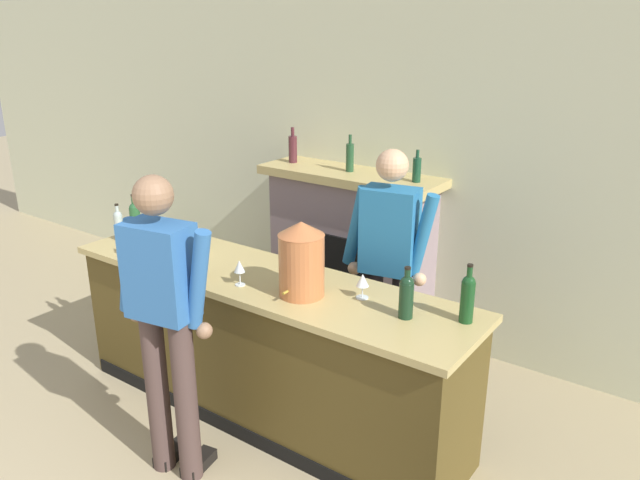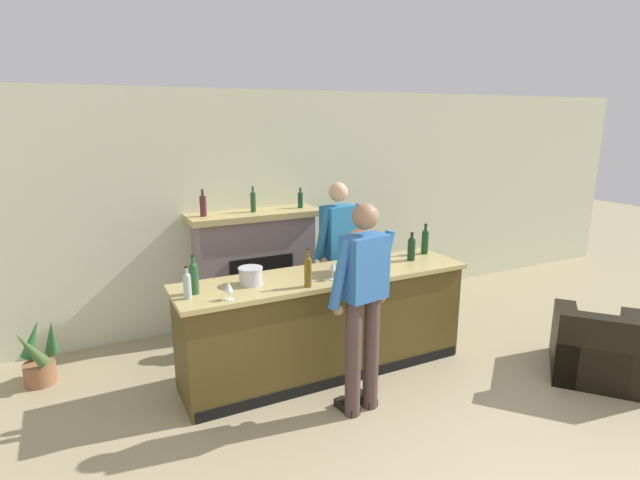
{
  "view_description": "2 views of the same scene",
  "coord_description": "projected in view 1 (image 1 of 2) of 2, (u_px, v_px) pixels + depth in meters",
  "views": [
    {
      "loc": [
        2.27,
        -0.25,
        2.52
      ],
      "look_at": [
        -0.08,
        3.04,
        1.1
      ],
      "focal_mm": 35.0,
      "sensor_mm": 36.0,
      "label": 1
    },
    {
      "loc": [
        -2.2,
        -1.5,
        2.44
      ],
      "look_at": [
        -0.12,
        2.63,
        1.3
      ],
      "focal_mm": 28.0,
      "sensor_mm": 36.0,
      "label": 2
    }
  ],
  "objects": [
    {
      "name": "wine_glass_back_row",
      "position": [
        125.0,
        241.0,
        4.25
      ],
      "size": [
        0.08,
        0.08,
        0.15
      ],
      "color": "silver",
      "rests_on": "bar_counter"
    },
    {
      "name": "wine_bottle_rose_blush",
      "position": [
        406.0,
        295.0,
        3.34
      ],
      "size": [
        0.08,
        0.08,
        0.29
      ],
      "color": "#15321E",
      "rests_on": "bar_counter"
    },
    {
      "name": "wine_glass_near_bucket",
      "position": [
        239.0,
        267.0,
        3.76
      ],
      "size": [
        0.07,
        0.07,
        0.16
      ],
      "color": "silver",
      "rests_on": "bar_counter"
    },
    {
      "name": "person_bartender",
      "position": [
        388.0,
        265.0,
        4.18
      ],
      "size": [
        0.65,
        0.36,
        1.76
      ],
      "color": "#2A242F",
      "rests_on": "ground_plane"
    },
    {
      "name": "fireplace_stone",
      "position": [
        350.0,
        252.0,
        5.19
      ],
      "size": [
        1.52,
        0.52,
        1.69
      ],
      "color": "gray",
      "rests_on": "ground_plane"
    },
    {
      "name": "wine_bottle_merlot_tall",
      "position": [
        468.0,
        297.0,
        3.29
      ],
      "size": [
        0.08,
        0.08,
        0.33
      ],
      "color": "#15411C",
      "rests_on": "bar_counter"
    },
    {
      "name": "ice_bucket_steel",
      "position": [
        185.0,
        241.0,
        4.32
      ],
      "size": [
        0.22,
        0.22,
        0.16
      ],
      "color": "silver",
      "rests_on": "bar_counter"
    },
    {
      "name": "copper_dispenser",
      "position": [
        301.0,
        259.0,
        3.59
      ],
      "size": [
        0.27,
        0.31,
        0.45
      ],
      "color": "#BE6C3D",
      "rests_on": "bar_counter"
    },
    {
      "name": "person_customer",
      "position": [
        165.0,
        319.0,
        3.37
      ],
      "size": [
        0.65,
        0.35,
        1.8
      ],
      "color": "#4A3834",
      "rests_on": "ground_plane"
    },
    {
      "name": "potted_plant_corner",
      "position": [
        141.0,
        257.0,
        6.3
      ],
      "size": [
        0.42,
        0.41,
        0.66
      ],
      "color": "#945F3C",
      "rests_on": "ground_plane"
    },
    {
      "name": "wine_bottle_burgundy_dark",
      "position": [
        119.0,
        224.0,
        4.54
      ],
      "size": [
        0.06,
        0.06,
        0.27
      ],
      "color": "#A5B6B3",
      "rests_on": "bar_counter"
    },
    {
      "name": "wine_bottle_cabernet_heavy",
      "position": [
        135.0,
        219.0,
        4.56
      ],
      "size": [
        0.08,
        0.08,
        0.34
      ],
      "color": "#24552D",
      "rests_on": "bar_counter"
    },
    {
      "name": "wine_bottle_riesling_slim",
      "position": [
        198.0,
        256.0,
        3.85
      ],
      "size": [
        0.07,
        0.07,
        0.34
      ],
      "color": "brown",
      "rests_on": "bar_counter"
    },
    {
      "name": "wall_back_panel",
      "position": [
        406.0,
        173.0,
        4.97
      ],
      "size": [
        12.0,
        0.07,
        2.75
      ],
      "color": "beige",
      "rests_on": "ground_plane"
    },
    {
      "name": "wine_glass_front_left",
      "position": [
        363.0,
        281.0,
        3.59
      ],
      "size": [
        0.07,
        0.07,
        0.15
      ],
      "color": "silver",
      "rests_on": "bar_counter"
    },
    {
      "name": "bar_counter",
      "position": [
        265.0,
        346.0,
        4.09
      ],
      "size": [
        2.85,
        0.72,
        1.0
      ],
      "color": "#4D3E19",
      "rests_on": "ground_plane"
    }
  ]
}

